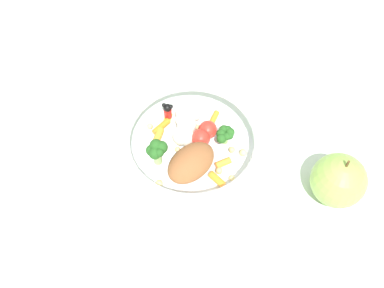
% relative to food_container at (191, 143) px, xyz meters
% --- Properties ---
extents(ground_plane, '(2.40, 2.40, 0.00)m').
position_rel_food_container_xyz_m(ground_plane, '(-0.02, -0.01, -0.03)').
color(ground_plane, silver).
extents(food_container, '(0.21, 0.21, 0.06)m').
position_rel_food_container_xyz_m(food_container, '(0.00, 0.00, 0.00)').
color(food_container, white).
rests_on(food_container, ground_plane).
extents(loose_apple, '(0.08, 0.08, 0.09)m').
position_rel_food_container_xyz_m(loose_apple, '(-0.22, 0.03, 0.01)').
color(loose_apple, '#8CB74C').
rests_on(loose_apple, ground_plane).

